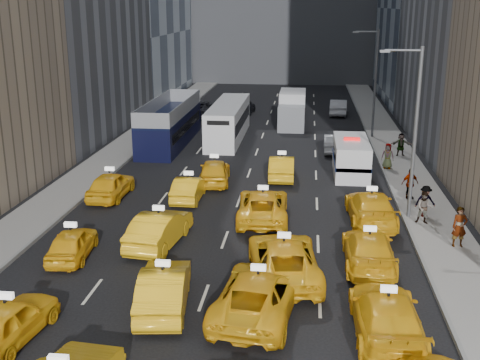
# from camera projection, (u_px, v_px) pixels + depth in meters

# --- Properties ---
(ground) EXTENTS (160.00, 160.00, 0.00)m
(ground) POSITION_uv_depth(u_px,v_px,m) (194.00, 324.00, 21.54)
(ground) COLOR black
(ground) RESTS_ON ground
(sidewalk_west) EXTENTS (3.00, 90.00, 0.15)m
(sidewalk_west) POSITION_uv_depth(u_px,v_px,m) (120.00, 150.00, 46.48)
(sidewalk_west) COLOR gray
(sidewalk_west) RESTS_ON ground
(sidewalk_east) EXTENTS (3.00, 90.00, 0.15)m
(sidewalk_east) POSITION_uv_depth(u_px,v_px,m) (398.00, 158.00, 44.21)
(sidewalk_east) COLOR gray
(sidewalk_east) RESTS_ON ground
(curb_west) EXTENTS (0.15, 90.00, 0.18)m
(curb_west) POSITION_uv_depth(u_px,v_px,m) (139.00, 151.00, 46.32)
(curb_west) COLOR slate
(curb_west) RESTS_ON ground
(curb_east) EXTENTS (0.15, 90.00, 0.18)m
(curb_east) POSITION_uv_depth(u_px,v_px,m) (378.00, 157.00, 44.36)
(curb_east) COLOR slate
(curb_east) RESTS_ON ground
(streetlight_near) EXTENTS (2.15, 0.22, 9.00)m
(streetlight_near) POSITION_uv_depth(u_px,v_px,m) (413.00, 128.00, 30.59)
(streetlight_near) COLOR #595B60
(streetlight_near) RESTS_ON ground
(streetlight_far) EXTENTS (2.15, 0.22, 9.00)m
(streetlight_far) POSITION_uv_depth(u_px,v_px,m) (374.00, 80.00, 49.65)
(streetlight_far) COLOR #595B60
(streetlight_far) RESTS_ON ground
(taxi_4) EXTENTS (2.31, 4.56, 1.49)m
(taxi_4) POSITION_uv_depth(u_px,v_px,m) (8.00, 321.00, 20.23)
(taxi_4) COLOR yellow
(taxi_4) RESTS_ON ground
(taxi_5) EXTENTS (2.32, 5.07, 1.61)m
(taxi_5) POSITION_uv_depth(u_px,v_px,m) (164.00, 288.00, 22.44)
(taxi_5) COLOR yellow
(taxi_5) RESTS_ON ground
(taxi_6) EXTENTS (3.44, 6.18, 1.64)m
(taxi_6) POSITION_uv_depth(u_px,v_px,m) (258.00, 293.00, 22.02)
(taxi_6) COLOR yellow
(taxi_6) RESTS_ON ground
(taxi_7) EXTENTS (2.36, 5.58, 1.61)m
(taxi_7) POSITION_uv_depth(u_px,v_px,m) (387.00, 316.00, 20.45)
(taxi_7) COLOR yellow
(taxi_7) RESTS_ON ground
(taxi_8) EXTENTS (1.97, 4.12, 1.36)m
(taxi_8) POSITION_uv_depth(u_px,v_px,m) (72.00, 243.00, 26.95)
(taxi_8) COLOR yellow
(taxi_8) RESTS_ON ground
(taxi_9) EXTENTS (2.37, 5.15, 1.64)m
(taxi_9) POSITION_uv_depth(u_px,v_px,m) (159.00, 229.00, 28.33)
(taxi_9) COLOR yellow
(taxi_9) RESTS_ON ground
(taxi_10) EXTENTS (3.54, 6.34, 1.67)m
(taxi_10) POSITION_uv_depth(u_px,v_px,m) (284.00, 259.00, 24.95)
(taxi_10) COLOR yellow
(taxi_10) RESTS_ON ground
(taxi_11) EXTENTS (2.16, 5.25, 1.52)m
(taxi_11) POSITION_uv_depth(u_px,v_px,m) (369.00, 250.00, 26.06)
(taxi_11) COLOR yellow
(taxi_11) RESTS_ON ground
(taxi_12) EXTENTS (1.90, 4.59, 1.56)m
(taxi_12) POSITION_uv_depth(u_px,v_px,m) (111.00, 185.00, 35.23)
(taxi_12) COLOR yellow
(taxi_12) RESTS_ON ground
(taxi_13) EXTENTS (1.47, 4.22, 1.39)m
(taxi_13) POSITION_uv_depth(u_px,v_px,m) (189.00, 188.00, 34.92)
(taxi_13) COLOR yellow
(taxi_13) RESTS_ON ground
(taxi_14) EXTENTS (2.85, 5.70, 1.55)m
(taxi_14) POSITION_uv_depth(u_px,v_px,m) (263.00, 206.00, 31.69)
(taxi_14) COLOR yellow
(taxi_14) RESTS_ON ground
(taxi_15) EXTENTS (2.52, 5.72, 1.63)m
(taxi_15) POSITION_uv_depth(u_px,v_px,m) (371.00, 208.00, 31.25)
(taxi_15) COLOR yellow
(taxi_15) RESTS_ON ground
(taxi_16) EXTENTS (2.30, 4.80, 1.58)m
(taxi_16) POSITION_uv_depth(u_px,v_px,m) (215.00, 171.00, 38.06)
(taxi_16) COLOR yellow
(taxi_16) RESTS_ON ground
(taxi_17) EXTENTS (1.72, 4.61, 1.50)m
(taxi_17) POSITION_uv_depth(u_px,v_px,m) (282.00, 167.00, 39.17)
(taxi_17) COLOR yellow
(taxi_17) RESTS_ON ground
(nypd_van) EXTENTS (2.69, 5.93, 2.48)m
(nypd_van) POSITION_uv_depth(u_px,v_px,m) (351.00, 158.00, 40.12)
(nypd_van) COLOR silver
(nypd_van) RESTS_ON ground
(double_decker) EXTENTS (2.95, 12.27, 3.56)m
(double_decker) POSITION_uv_depth(u_px,v_px,m) (170.00, 122.00, 48.50)
(double_decker) COLOR black
(double_decker) RESTS_ON ground
(city_bus) EXTENTS (3.56, 11.82, 3.01)m
(city_bus) POSITION_uv_depth(u_px,v_px,m) (228.00, 121.00, 50.44)
(city_bus) COLOR silver
(city_bus) RESTS_ON ground
(box_truck) EXTENTS (2.79, 7.00, 3.14)m
(box_truck) POSITION_uv_depth(u_px,v_px,m) (292.00, 110.00, 55.69)
(box_truck) COLOR silver
(box_truck) RESTS_ON ground
(misc_car_0) EXTENTS (1.51, 4.25, 1.40)m
(misc_car_0) POSITION_uv_depth(u_px,v_px,m) (334.00, 143.00, 46.18)
(misc_car_0) COLOR #A2A4A9
(misc_car_0) RESTS_ON ground
(misc_car_1) EXTENTS (3.32, 6.03, 1.60)m
(misc_car_1) POSITION_uv_depth(u_px,v_px,m) (203.00, 108.00, 60.64)
(misc_car_1) COLOR black
(misc_car_1) RESTS_ON ground
(misc_car_2) EXTENTS (2.51, 5.71, 1.63)m
(misc_car_2) POSITION_uv_depth(u_px,v_px,m) (293.00, 104.00, 63.04)
(misc_car_2) COLOR gray
(misc_car_2) RESTS_ON ground
(misc_car_3) EXTENTS (2.01, 4.36, 1.45)m
(misc_car_3) POSITION_uv_depth(u_px,v_px,m) (245.00, 107.00, 62.20)
(misc_car_3) COLOR black
(misc_car_3) RESTS_ON ground
(misc_car_4) EXTENTS (1.97, 4.89, 1.58)m
(misc_car_4) POSITION_uv_depth(u_px,v_px,m) (338.00, 107.00, 61.50)
(misc_car_4) COLOR #A6A8AE
(misc_car_4) RESTS_ON ground
(pedestrian_0) EXTENTS (0.75, 0.53, 1.92)m
(pedestrian_0) POSITION_uv_depth(u_px,v_px,m) (459.00, 227.00, 27.74)
(pedestrian_0) COLOR gray
(pedestrian_0) RESTS_ON sidewalk_east
(pedestrian_1) EXTENTS (0.88, 0.57, 1.70)m
(pedestrian_1) POSITION_uv_depth(u_px,v_px,m) (424.00, 208.00, 30.66)
(pedestrian_1) COLOR gray
(pedestrian_1) RESTS_ON sidewalk_east
(pedestrian_2) EXTENTS (1.16, 0.64, 1.69)m
(pedestrian_2) POSITION_uv_depth(u_px,v_px,m) (425.00, 201.00, 31.71)
(pedestrian_2) COLOR gray
(pedestrian_2) RESTS_ON sidewalk_east
(pedestrian_3) EXTENTS (1.17, 0.85, 1.82)m
(pedestrian_3) POSITION_uv_depth(u_px,v_px,m) (410.00, 183.00, 34.58)
(pedestrian_3) COLOR gray
(pedestrian_3) RESTS_ON sidewalk_east
(pedestrian_4) EXTENTS (0.92, 0.62, 1.74)m
(pedestrian_4) POSITION_uv_depth(u_px,v_px,m) (388.00, 156.00, 40.98)
(pedestrian_4) COLOR gray
(pedestrian_4) RESTS_ON sidewalk_east
(pedestrian_5) EXTENTS (1.56, 0.47, 1.68)m
(pedestrian_5) POSITION_uv_depth(u_px,v_px,m) (401.00, 144.00, 44.41)
(pedestrian_5) COLOR gray
(pedestrian_5) RESTS_ON sidewalk_east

